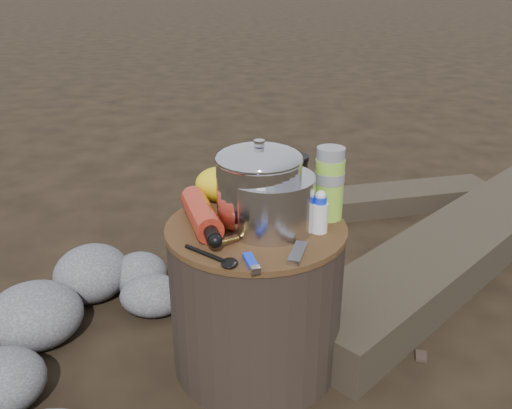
# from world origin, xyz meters

# --- Properties ---
(ground) EXTENTS (60.00, 60.00, 0.00)m
(ground) POSITION_xyz_m (0.00, 0.00, 0.00)
(ground) COLOR black
(ground) RESTS_ON ground
(stump) EXTENTS (0.46, 0.46, 0.42)m
(stump) POSITION_xyz_m (0.00, 0.00, 0.21)
(stump) COLOR black
(stump) RESTS_ON ground
(rock_ring) EXTENTS (0.47, 1.02, 0.20)m
(rock_ring) POSITION_xyz_m (-0.47, -0.06, 0.10)
(rock_ring) COLOR #55555A
(rock_ring) RESTS_ON ground
(log_main) EXTENTS (1.35, 1.49, 0.14)m
(log_main) POSITION_xyz_m (0.72, 0.59, 0.07)
(log_main) COLOR #31291F
(log_main) RESTS_ON ground
(log_small) EXTENTS (1.12, 0.53, 0.09)m
(log_small) POSITION_xyz_m (0.50, 1.08, 0.05)
(log_small) COLOR #31291F
(log_small) RESTS_ON ground
(foil_windscreen) EXTENTS (0.22, 0.22, 0.14)m
(foil_windscreen) POSITION_xyz_m (0.03, -0.00, 0.49)
(foil_windscreen) COLOR #B8B8BF
(foil_windscreen) RESTS_ON stump
(camping_pot) EXTENTS (0.21, 0.21, 0.21)m
(camping_pot) POSITION_xyz_m (0.01, 0.01, 0.53)
(camping_pot) COLOR silver
(camping_pot) RESTS_ON stump
(fuel_bottle) EXTENTS (0.16, 0.29, 0.07)m
(fuel_bottle) POSITION_xyz_m (-0.14, -0.01, 0.46)
(fuel_bottle) COLOR red
(fuel_bottle) RESTS_ON stump
(thermos) EXTENTS (0.07, 0.07, 0.19)m
(thermos) POSITION_xyz_m (0.18, 0.06, 0.52)
(thermos) COLOR #8BC738
(thermos) RESTS_ON stump
(travel_mug) EXTENTS (0.09, 0.09, 0.13)m
(travel_mug) POSITION_xyz_m (0.09, 0.17, 0.49)
(travel_mug) COLOR black
(travel_mug) RESTS_ON stump
(stuff_sack) EXTENTS (0.14, 0.12, 0.10)m
(stuff_sack) POSITION_xyz_m (-0.11, 0.16, 0.47)
(stuff_sack) COLOR yellow
(stuff_sack) RESTS_ON stump
(food_pouch) EXTENTS (0.12, 0.06, 0.15)m
(food_pouch) POSITION_xyz_m (-0.03, 0.19, 0.50)
(food_pouch) COLOR #0D0D47
(food_pouch) RESTS_ON stump
(lighter) EXTENTS (0.05, 0.08, 0.01)m
(lighter) POSITION_xyz_m (-0.00, -0.19, 0.43)
(lighter) COLOR #1331E1
(lighter) RESTS_ON stump
(multitool) EXTENTS (0.05, 0.10, 0.01)m
(multitool) POSITION_xyz_m (0.10, -0.15, 0.43)
(multitool) COLOR #ABABB0
(multitool) RESTS_ON stump
(spork) EXTENTS (0.14, 0.11, 0.01)m
(spork) POSITION_xyz_m (-0.10, -0.17, 0.43)
(spork) COLOR black
(spork) RESTS_ON stump
(squeeze_bottle) EXTENTS (0.04, 0.04, 0.10)m
(squeeze_bottle) POSITION_xyz_m (0.16, -0.02, 0.47)
(squeeze_bottle) COLOR silver
(squeeze_bottle) RESTS_ON stump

